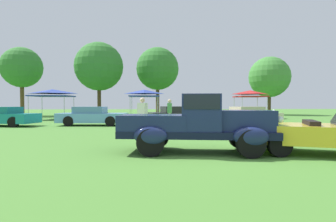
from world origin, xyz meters
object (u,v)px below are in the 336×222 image
at_px(canopy_tent_center_field, 144,93).
at_px(spectator_near_truck, 142,115).
at_px(show_car_charcoal, 177,115).
at_px(show_car_cream, 249,116).
at_px(spectator_between_cars, 170,112).
at_px(canopy_tent_right_field, 250,93).
at_px(show_car_teal, 5,117).
at_px(canopy_tent_left_field, 52,92).
at_px(show_car_skyblue, 92,116).
at_px(feature_pickup_truck, 198,123).
at_px(neighbor_convertible, 332,134).

bearing_deg(canopy_tent_center_field, spectator_near_truck, -89.31).
height_order(show_car_charcoal, show_car_cream, same).
bearing_deg(spectator_between_cars, show_car_cream, 15.05).
xyz_separation_m(canopy_tent_center_field, canopy_tent_right_field, (10.25, 0.48, -0.00)).
height_order(show_car_teal, canopy_tent_left_field, canopy_tent_left_field).
distance_m(spectator_near_truck, canopy_tent_right_field, 17.29).
bearing_deg(canopy_tent_center_field, show_car_charcoal, -67.10).
bearing_deg(show_car_skyblue, show_car_cream, -1.68).
distance_m(show_car_charcoal, canopy_tent_left_field, 12.28).
relative_size(canopy_tent_center_field, canopy_tent_right_field, 1.01).
bearing_deg(canopy_tent_left_field, spectator_near_truck, -57.69).
bearing_deg(canopy_tent_center_field, canopy_tent_left_field, -179.02).
xyz_separation_m(show_car_skyblue, canopy_tent_center_field, (3.26, 7.36, 1.82)).
height_order(feature_pickup_truck, show_car_teal, feature_pickup_truck).
relative_size(feature_pickup_truck, show_car_cream, 1.04).
distance_m(neighbor_convertible, spectator_near_truck, 7.19).
bearing_deg(spectator_near_truck, canopy_tent_left_field, 122.31).
height_order(show_car_skyblue, canopy_tent_left_field, canopy_tent_left_field).
xyz_separation_m(spectator_near_truck, canopy_tent_right_field, (10.09, 13.96, 1.51)).
xyz_separation_m(show_car_skyblue, show_car_charcoal, (5.72, 1.54, -0.00)).
distance_m(neighbor_convertible, spectator_between_cars, 9.89).
bearing_deg(spectator_between_cars, show_car_charcoal, 76.78).
xyz_separation_m(show_car_teal, canopy_tent_right_field, (18.90, 8.03, 1.82)).
height_order(neighbor_convertible, show_car_skyblue, neighbor_convertible).
distance_m(spectator_near_truck, spectator_between_cars, 4.61).
xyz_separation_m(spectator_between_cars, canopy_tent_right_field, (8.57, 9.60, 1.51)).
xyz_separation_m(show_car_charcoal, canopy_tent_left_field, (-10.73, 5.68, 1.82)).
height_order(neighbor_convertible, canopy_tent_center_field, canopy_tent_center_field).
height_order(feature_pickup_truck, show_car_charcoal, feature_pickup_truck).
distance_m(neighbor_convertible, show_car_charcoal, 12.78).
xyz_separation_m(neighbor_convertible, canopy_tent_right_field, (4.70, 18.70, 1.84)).
distance_m(feature_pickup_truck, show_car_cream, 11.25).
xyz_separation_m(canopy_tent_left_field, canopy_tent_center_field, (8.27, 0.14, -0.00)).
xyz_separation_m(show_car_skyblue, spectator_near_truck, (3.42, -6.12, 0.31)).
distance_m(show_car_cream, canopy_tent_left_field, 17.22).
bearing_deg(show_car_teal, neighbor_convertible, -36.94).
distance_m(feature_pickup_truck, spectator_between_cars, 8.50).
bearing_deg(show_car_charcoal, feature_pickup_truck, -92.80).
distance_m(show_car_charcoal, canopy_tent_right_field, 10.19).
distance_m(feature_pickup_truck, show_car_skyblue, 11.48).
distance_m(show_car_skyblue, show_car_charcoal, 5.92).
relative_size(neighbor_convertible, canopy_tent_center_field, 1.68).
relative_size(show_car_skyblue, spectator_near_truck, 2.69).
height_order(canopy_tent_left_field, canopy_tent_right_field, same).
bearing_deg(show_car_teal, canopy_tent_right_field, 23.03).
height_order(show_car_cream, canopy_tent_left_field, canopy_tent_left_field).
bearing_deg(show_car_cream, canopy_tent_center_field, 132.85).
height_order(show_car_cream, spectator_between_cars, spectator_between_cars).
xyz_separation_m(show_car_teal, spectator_near_truck, (8.81, -5.92, 0.31)).
height_order(feature_pickup_truck, neighbor_convertible, feature_pickup_truck).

